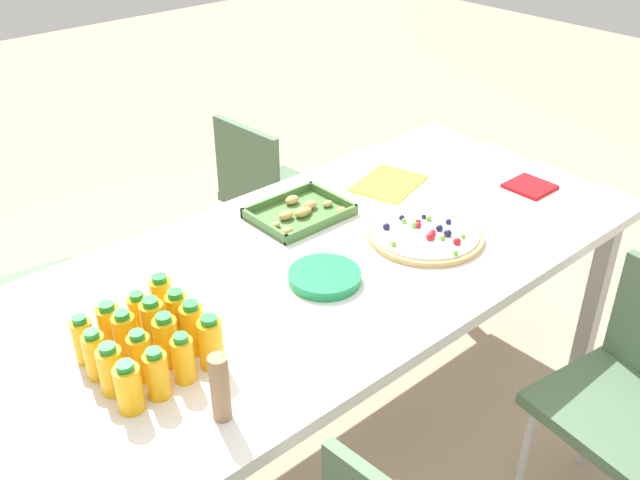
# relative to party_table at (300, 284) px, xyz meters

# --- Properties ---
(ground_plane) EXTENTS (12.00, 12.00, 0.00)m
(ground_plane) POSITION_rel_party_table_xyz_m (0.00, 0.00, -0.70)
(ground_plane) COLOR tan
(party_table) EXTENTS (2.35, 0.99, 0.76)m
(party_table) POSITION_rel_party_table_xyz_m (0.00, 0.00, 0.00)
(party_table) COLOR silver
(party_table) RESTS_ON ground_plane
(chair_far_left) EXTENTS (0.45, 0.45, 0.83)m
(chair_far_left) POSITION_rel_party_table_xyz_m (-0.61, 0.82, -0.20)
(chair_far_left) COLOR #4C6B4C
(chair_far_left) RESTS_ON ground_plane
(chair_near_right) EXTENTS (0.45, 0.45, 0.83)m
(chair_near_right) POSITION_rel_party_table_xyz_m (0.56, -0.82, -0.20)
(chair_near_right) COLOR #4C6B4C
(chair_near_right) RESTS_ON ground_plane
(chair_far_right) EXTENTS (0.43, 0.43, 0.83)m
(chair_far_right) POSITION_rel_party_table_xyz_m (0.55, 0.87, -0.20)
(chair_far_right) COLOR #4C6B4C
(chair_far_right) RESTS_ON ground_plane
(juice_bottle_0) EXTENTS (0.06, 0.06, 0.13)m
(juice_bottle_0) POSITION_rel_party_table_xyz_m (-0.66, -0.19, 0.12)
(juice_bottle_0) COLOR #FAAE14
(juice_bottle_0) RESTS_ON party_table
(juice_bottle_1) EXTENTS (0.06, 0.06, 0.13)m
(juice_bottle_1) POSITION_rel_party_table_xyz_m (-0.59, -0.19, 0.12)
(juice_bottle_1) COLOR #F8AC14
(juice_bottle_1) RESTS_ON party_table
(juice_bottle_2) EXTENTS (0.05, 0.05, 0.13)m
(juice_bottle_2) POSITION_rel_party_table_xyz_m (-0.52, -0.19, 0.12)
(juice_bottle_2) COLOR #F9AB14
(juice_bottle_2) RESTS_ON party_table
(juice_bottle_3) EXTENTS (0.06, 0.06, 0.15)m
(juice_bottle_3) POSITION_rel_party_table_xyz_m (-0.44, -0.19, 0.13)
(juice_bottle_3) COLOR #FAAD14
(juice_bottle_3) RESTS_ON party_table
(juice_bottle_4) EXTENTS (0.06, 0.06, 0.13)m
(juice_bottle_4) POSITION_rel_party_table_xyz_m (-0.66, -0.11, 0.12)
(juice_bottle_4) COLOR #FBAE14
(juice_bottle_4) RESTS_ON party_table
(juice_bottle_5) EXTENTS (0.06, 0.06, 0.13)m
(juice_bottle_5) POSITION_rel_party_table_xyz_m (-0.59, -0.12, 0.12)
(juice_bottle_5) COLOR #F8AC14
(juice_bottle_5) RESTS_ON party_table
(juice_bottle_6) EXTENTS (0.06, 0.06, 0.14)m
(juice_bottle_6) POSITION_rel_party_table_xyz_m (-0.51, -0.11, 0.13)
(juice_bottle_6) COLOR #F9AE14
(juice_bottle_6) RESTS_ON party_table
(juice_bottle_7) EXTENTS (0.06, 0.06, 0.15)m
(juice_bottle_7) POSITION_rel_party_table_xyz_m (-0.44, -0.11, 0.13)
(juice_bottle_7) COLOR #FAAC14
(juice_bottle_7) RESTS_ON party_table
(juice_bottle_8) EXTENTS (0.05, 0.05, 0.13)m
(juice_bottle_8) POSITION_rel_party_table_xyz_m (-0.66, -0.04, 0.12)
(juice_bottle_8) COLOR #F9AB14
(juice_bottle_8) RESTS_ON party_table
(juice_bottle_9) EXTENTS (0.06, 0.06, 0.15)m
(juice_bottle_9) POSITION_rel_party_table_xyz_m (-0.58, -0.04, 0.13)
(juice_bottle_9) COLOR #F9AB14
(juice_bottle_9) RESTS_ON party_table
(juice_bottle_10) EXTENTS (0.06, 0.06, 0.15)m
(juice_bottle_10) POSITION_rel_party_table_xyz_m (-0.51, -0.04, 0.13)
(juice_bottle_10) COLOR #FAAE14
(juice_bottle_10) RESTS_ON party_table
(juice_bottle_11) EXTENTS (0.06, 0.06, 0.14)m
(juice_bottle_11) POSITION_rel_party_table_xyz_m (-0.44, -0.05, 0.13)
(juice_bottle_11) COLOR #F9AC14
(juice_bottle_11) RESTS_ON party_table
(juice_bottle_12) EXTENTS (0.05, 0.05, 0.13)m
(juice_bottle_12) POSITION_rel_party_table_xyz_m (-0.66, 0.03, 0.12)
(juice_bottle_12) COLOR #FAAB14
(juice_bottle_12) RESTS_ON party_table
(juice_bottle_13) EXTENTS (0.06, 0.06, 0.13)m
(juice_bottle_13) POSITION_rel_party_table_xyz_m (-0.59, 0.03, 0.12)
(juice_bottle_13) COLOR #F9AC14
(juice_bottle_13) RESTS_ON party_table
(juice_bottle_14) EXTENTS (0.05, 0.05, 0.13)m
(juice_bottle_14) POSITION_rel_party_table_xyz_m (-0.51, 0.03, 0.12)
(juice_bottle_14) COLOR #F9AF14
(juice_bottle_14) RESTS_ON party_table
(juice_bottle_15) EXTENTS (0.06, 0.06, 0.15)m
(juice_bottle_15) POSITION_rel_party_table_xyz_m (-0.44, 0.03, 0.13)
(juice_bottle_15) COLOR #F9AD14
(juice_bottle_15) RESTS_ON party_table
(fruit_pizza) EXTENTS (0.37, 0.37, 0.05)m
(fruit_pizza) POSITION_rel_party_table_xyz_m (0.42, -0.12, 0.07)
(fruit_pizza) COLOR tan
(fruit_pizza) RESTS_ON party_table
(snack_tray) EXTENTS (0.31, 0.24, 0.04)m
(snack_tray) POSITION_rel_party_table_xyz_m (0.21, 0.24, 0.07)
(snack_tray) COLOR #477238
(snack_tray) RESTS_ON party_table
(plate_stack) EXTENTS (0.21, 0.21, 0.03)m
(plate_stack) POSITION_rel_party_table_xyz_m (0.01, -0.10, 0.07)
(plate_stack) COLOR #1E8C4C
(plate_stack) RESTS_ON party_table
(napkin_stack) EXTENTS (0.15, 0.15, 0.01)m
(napkin_stack) POSITION_rel_party_table_xyz_m (0.96, -0.14, 0.06)
(napkin_stack) COLOR red
(napkin_stack) RESTS_ON party_table
(cardboard_tube) EXTENTS (0.04, 0.04, 0.17)m
(cardboard_tube) POSITION_rel_party_table_xyz_m (-0.52, -0.35, 0.14)
(cardboard_tube) COLOR #9E7A56
(cardboard_tube) RESTS_ON party_table
(paper_folder) EXTENTS (0.31, 0.27, 0.01)m
(paper_folder) POSITION_rel_party_table_xyz_m (0.60, 0.21, 0.06)
(paper_folder) COLOR yellow
(paper_folder) RESTS_ON party_table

